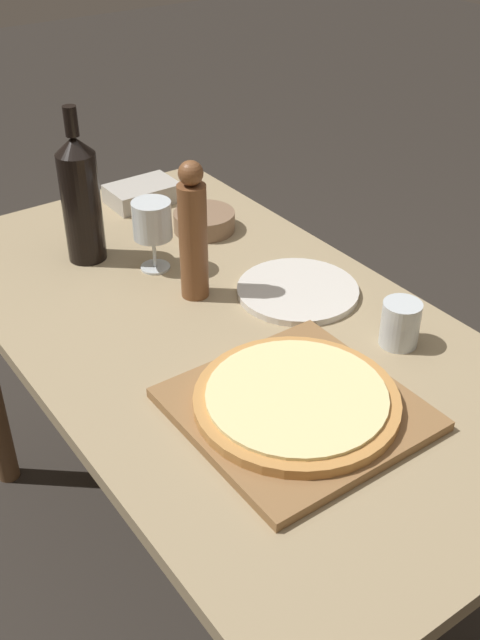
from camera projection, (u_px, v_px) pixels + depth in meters
name	position (u px, v px, depth m)	size (l,w,h in m)	color
ground_plane	(225.00, 573.00, 1.86)	(12.00, 12.00, 0.00)	#2D2823
dining_table	(222.00, 367.00, 1.50)	(0.75, 1.39, 0.76)	#9E8966
cutting_board	(296.00, 409.00, 1.21)	(0.35, 0.35, 0.02)	olive
pizza	(297.00, 399.00, 1.20)	(0.33, 0.33, 0.02)	#C68947
wine_bottle	(81.00, 198.00, 1.57)	(0.08, 0.08, 0.34)	black
pepper_mill	(193.00, 234.00, 1.44)	(0.06, 0.06, 0.29)	brown
wine_glass	(152.00, 222.00, 1.55)	(0.08, 0.08, 0.15)	silver
small_bowl	(204.00, 221.00, 1.75)	(0.14, 0.14, 0.05)	#84664C
drinking_tumbler	(400.00, 324.00, 1.36)	(0.07, 0.07, 0.09)	silver
dinner_plate	(298.00, 291.00, 1.52)	(0.25, 0.25, 0.01)	silver
food_container	(142.00, 193.00, 1.88)	(0.17, 0.11, 0.05)	#BCB7AD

